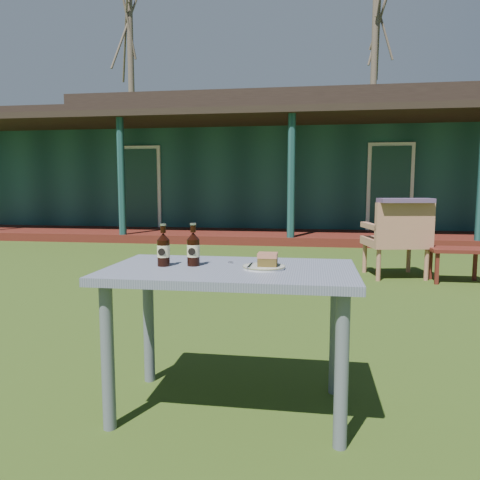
% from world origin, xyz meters
% --- Properties ---
extents(ground, '(80.00, 80.00, 0.00)m').
position_xyz_m(ground, '(0.00, 0.00, 0.00)').
color(ground, '#334916').
extents(pavilion, '(15.80, 8.30, 3.45)m').
position_xyz_m(pavilion, '(-0.00, 9.39, 1.61)').
color(pavilion, '#18403F').
rests_on(pavilion, ground).
extents(tree_left, '(0.28, 0.28, 10.50)m').
position_xyz_m(tree_left, '(-8.00, 17.50, 5.25)').
color(tree_left, brown).
rests_on(tree_left, ground).
extents(tree_mid, '(0.28, 0.28, 9.50)m').
position_xyz_m(tree_mid, '(3.00, 18.50, 4.75)').
color(tree_mid, brown).
rests_on(tree_mid, ground).
extents(cafe_table, '(1.20, 0.70, 0.72)m').
position_xyz_m(cafe_table, '(0.00, -1.60, 0.62)').
color(cafe_table, slate).
rests_on(cafe_table, ground).
extents(plate, '(0.20, 0.20, 0.01)m').
position_xyz_m(plate, '(0.16, -1.60, 0.73)').
color(plate, silver).
rests_on(plate, cafe_table).
extents(cake_slice, '(0.09, 0.09, 0.06)m').
position_xyz_m(cake_slice, '(0.18, -1.60, 0.77)').
color(cake_slice, '#4F3F19').
rests_on(cake_slice, plate).
extents(fork, '(0.01, 0.14, 0.00)m').
position_xyz_m(fork, '(0.10, -1.61, 0.74)').
color(fork, silver).
rests_on(fork, plate).
extents(cola_bottle_near, '(0.06, 0.07, 0.21)m').
position_xyz_m(cola_bottle_near, '(-0.19, -1.57, 0.80)').
color(cola_bottle_near, black).
rests_on(cola_bottle_near, cafe_table).
extents(cola_bottle_far, '(0.06, 0.06, 0.21)m').
position_xyz_m(cola_bottle_far, '(-0.33, -1.60, 0.80)').
color(cola_bottle_far, black).
rests_on(cola_bottle_far, cafe_table).
extents(bottle_cap, '(0.03, 0.03, 0.01)m').
position_xyz_m(bottle_cap, '(-0.02, -1.48, 0.72)').
color(bottle_cap, silver).
rests_on(bottle_cap, cafe_table).
extents(armchair_left, '(0.79, 0.75, 0.92)m').
position_xyz_m(armchair_left, '(1.41, 2.00, 0.52)').
color(armchair_left, '#A86F54').
rests_on(armchair_left, ground).
extents(floral_throw, '(0.65, 0.35, 0.05)m').
position_xyz_m(floral_throw, '(1.45, 1.82, 0.94)').
color(floral_throw, '#563F63').
rests_on(floral_throw, armchair_left).
extents(side_table, '(0.60, 0.40, 0.40)m').
position_xyz_m(side_table, '(2.04, 1.83, 0.34)').
color(side_table, '#531B14').
rests_on(side_table, ground).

